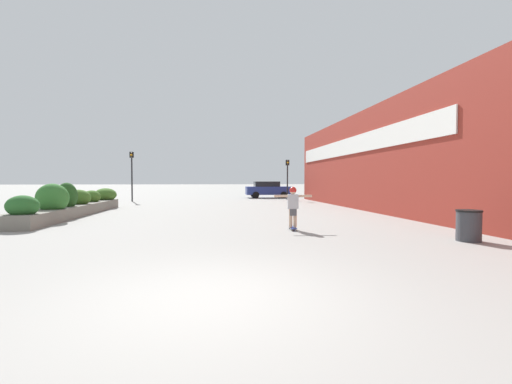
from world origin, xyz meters
TOP-DOWN VIEW (x-y plane):
  - ground_plane at (0.00, 0.00)m, footprint 300.00×300.00m
  - building_wall_right at (8.31, 8.40)m, footprint 0.67×32.51m
  - planter_box at (-6.31, 12.05)m, footprint 1.35×10.16m
  - skateboard at (2.58, 6.18)m, footprint 0.25×0.71m
  - skateboarder at (2.58, 6.18)m, footprint 1.23×0.23m
  - trash_bin at (6.73, 3.58)m, footprint 0.63×0.63m
  - car_leftmost at (5.16, 26.98)m, footprint 4.17×1.87m
  - car_center_left at (17.71, 27.42)m, footprint 4.43×1.85m
  - traffic_light_left at (-6.18, 22.74)m, footprint 0.28×0.30m
  - traffic_light_right at (6.15, 23.03)m, footprint 0.28×0.30m

SIDE VIEW (x-z plane):
  - ground_plane at x=0.00m, z-range 0.00..0.00m
  - skateboard at x=2.58m, z-range 0.02..0.11m
  - trash_bin at x=6.73m, z-range 0.00..0.83m
  - planter_box at x=-6.31m, z-range -0.23..1.29m
  - car_leftmost at x=5.16m, z-range 0.04..1.57m
  - car_center_left at x=17.71m, z-range 0.02..1.67m
  - skateboarder at x=2.58m, z-range 0.23..1.55m
  - traffic_light_right at x=6.15m, z-range 0.62..3.94m
  - traffic_light_left at x=-6.18m, z-range 0.67..4.49m
  - building_wall_right at x=8.31m, z-range 0.01..5.39m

